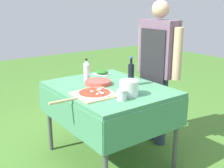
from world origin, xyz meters
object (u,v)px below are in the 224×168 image
at_px(pizza_on_peel, 93,94).
at_px(mixing_tub, 129,88).
at_px(prep_table, 109,95).
at_px(water_bottle, 87,70).
at_px(person_cook, 158,62).
at_px(herb_container, 102,72).
at_px(oil_bottle, 131,74).
at_px(plate_stack, 98,82).
at_px(sauce_jar, 122,96).

xyz_separation_m(pizza_on_peel, mixing_tub, (0.18, 0.25, 0.05)).
height_order(prep_table, water_bottle, water_bottle).
xyz_separation_m(prep_table, person_cook, (0.00, 0.66, 0.24)).
xyz_separation_m(water_bottle, herb_container, (-0.13, 0.28, -0.08)).
xyz_separation_m(prep_table, water_bottle, (-0.32, -0.05, 0.19)).
distance_m(prep_table, person_cook, 0.70).
relative_size(prep_table, mixing_tub, 7.00).
bearing_deg(mixing_tub, oil_bottle, 137.03).
bearing_deg(pizza_on_peel, person_cook, 99.97).
bearing_deg(water_bottle, plate_stack, 3.59).
bearing_deg(pizza_on_peel, water_bottle, 156.93).
bearing_deg(plate_stack, water_bottle, -176.41).
relative_size(pizza_on_peel, water_bottle, 2.60).
bearing_deg(herb_container, pizza_on_peel, -39.87).
bearing_deg(herb_container, prep_table, -26.88).
xyz_separation_m(mixing_tub, plate_stack, (-0.45, -0.03, -0.05)).
distance_m(oil_bottle, mixing_tub, 0.31).
bearing_deg(mixing_tub, herb_container, 162.81).
xyz_separation_m(prep_table, mixing_tub, (0.32, -0.01, 0.15)).
relative_size(prep_table, pizza_on_peel, 1.97).
relative_size(prep_table, sauce_jar, 13.25).
xyz_separation_m(prep_table, oil_bottle, (0.09, 0.20, 0.20)).
xyz_separation_m(oil_bottle, herb_container, (-0.54, 0.03, -0.09)).
bearing_deg(oil_bottle, mixing_tub, -42.97).
distance_m(person_cook, plate_stack, 0.72).
xyz_separation_m(water_bottle, plate_stack, (0.19, 0.01, -0.09)).
distance_m(prep_table, sauce_jar, 0.43).
bearing_deg(water_bottle, mixing_tub, 3.61).
bearing_deg(water_bottle, prep_table, 8.86).
xyz_separation_m(mixing_tub, sauce_jar, (0.06, -0.13, -0.03)).
bearing_deg(herb_container, plate_stack, -39.66).
bearing_deg(mixing_tub, water_bottle, -176.39).
height_order(pizza_on_peel, mixing_tub, mixing_tub).
relative_size(prep_table, herb_container, 5.48).
bearing_deg(prep_table, plate_stack, -163.52).
relative_size(pizza_on_peel, herb_container, 2.78).
relative_size(person_cook, water_bottle, 6.88).
distance_m(person_cook, sauce_jar, 0.89).
distance_m(prep_table, water_bottle, 0.38).
height_order(mixing_tub, plate_stack, mixing_tub).
bearing_deg(mixing_tub, person_cook, 115.25).
bearing_deg(person_cook, water_bottle, 63.48).
bearing_deg(plate_stack, pizza_on_peel, -40.12).
distance_m(water_bottle, sauce_jar, 0.72).
distance_m(prep_table, plate_stack, 0.17).
xyz_separation_m(pizza_on_peel, water_bottle, (-0.46, 0.21, 0.09)).
relative_size(prep_table, plate_stack, 4.47).
relative_size(person_cook, mixing_tub, 9.40).
xyz_separation_m(plate_stack, sauce_jar, (0.51, -0.10, 0.02)).
distance_m(herb_container, plate_stack, 0.42).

